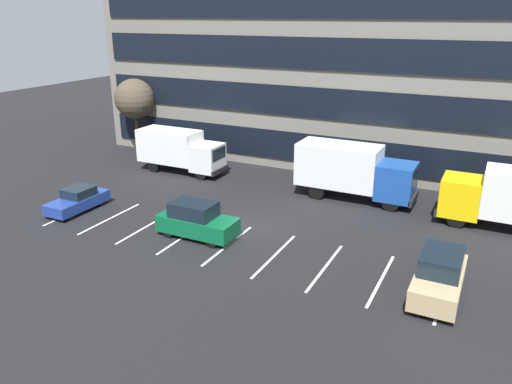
{
  "coord_description": "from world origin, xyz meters",
  "views": [
    {
      "loc": [
        12.45,
        -24.21,
        12.01
      ],
      "look_at": [
        -0.74,
        2.05,
        1.4
      ],
      "focal_mm": 34.94,
      "sensor_mm": 36.0,
      "label": 1
    }
  ],
  "objects": [
    {
      "name": "sedan_navy",
      "position": [
        -11.15,
        -2.7,
        0.7
      ],
      "size": [
        1.74,
        4.15,
        1.49
      ],
      "color": "navy",
      "rests_on": "ground_plane"
    },
    {
      "name": "office_building",
      "position": [
        0.0,
        17.95,
        7.2
      ],
      "size": [
        41.21,
        13.04,
        14.4
      ],
      "color": "slate",
      "rests_on": "ground_plane"
    },
    {
      "name": "suv_forest",
      "position": [
        -2.15,
        -2.64,
        0.99
      ],
      "size": [
        4.52,
        1.92,
        2.05
      ],
      "color": "#0C5933",
      "rests_on": "ground_plane"
    },
    {
      "name": "box_truck_blue",
      "position": [
        3.94,
        7.27,
        2.08
      ],
      "size": [
        7.98,
        2.64,
        3.7
      ],
      "color": "#194799",
      "rests_on": "ground_plane"
    },
    {
      "name": "box_truck_white",
      "position": [
        -10.04,
        7.09,
        1.86
      ],
      "size": [
        7.13,
        2.36,
        3.3
      ],
      "color": "white",
      "rests_on": "ground_plane"
    },
    {
      "name": "lot_markings",
      "position": [
        0.0,
        -2.85,
        0.0
      ],
      "size": [
        22.54,
        5.4,
        0.01
      ],
      "color": "silver",
      "rests_on": "ground_plane"
    },
    {
      "name": "ground_plane",
      "position": [
        0.0,
        0.0,
        0.0
      ],
      "size": [
        120.0,
        120.0,
        0.0
      ],
      "primitive_type": "plane",
      "color": "black"
    },
    {
      "name": "suv_tan",
      "position": [
        10.97,
        -3.11,
        1.01
      ],
      "size": [
        1.96,
        4.62,
        2.09
      ],
      "color": "tan",
      "rests_on": "ground_plane"
    },
    {
      "name": "bare_tree",
      "position": [
        -17.0,
        10.45,
        4.81
      ],
      "size": [
        3.51,
        3.51,
        6.59
      ],
      "color": "#473323",
      "rests_on": "ground_plane"
    }
  ]
}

